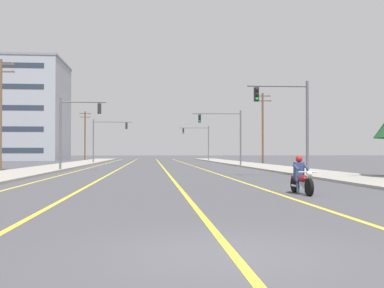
{
  "coord_description": "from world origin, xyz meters",
  "views": [
    {
      "loc": [
        -1.18,
        -7.25,
        1.61
      ],
      "look_at": [
        1.81,
        26.03,
        2.17
      ],
      "focal_mm": 43.35,
      "sensor_mm": 36.0,
      "label": 1
    }
  ],
  "objects_px": {
    "traffic_signal_near_right": "(290,114)",
    "utility_pole_left_near": "(0,110)",
    "motorcycle_with_rider": "(301,179)",
    "traffic_signal_mid_left": "(105,134)",
    "utility_pole_right_far": "(263,126)",
    "utility_pole_left_far": "(85,134)",
    "traffic_signal_near_left": "(73,123)",
    "traffic_signal_far_right": "(200,138)",
    "traffic_signal_mid_right": "(226,129)"
  },
  "relations": [
    {
      "from": "traffic_signal_mid_right",
      "to": "traffic_signal_mid_left",
      "type": "xyz_separation_m",
      "value": [
        -14.83,
        15.59,
        0.01
      ]
    },
    {
      "from": "traffic_signal_mid_right",
      "to": "utility_pole_right_far",
      "type": "relative_size",
      "value": 0.65
    },
    {
      "from": "motorcycle_with_rider",
      "to": "utility_pole_right_far",
      "type": "distance_m",
      "value": 44.76
    },
    {
      "from": "utility_pole_right_far",
      "to": "traffic_signal_far_right",
      "type": "bearing_deg",
      "value": 106.89
    },
    {
      "from": "traffic_signal_far_right",
      "to": "utility_pole_right_far",
      "type": "height_order",
      "value": "utility_pole_right_far"
    },
    {
      "from": "traffic_signal_near_right",
      "to": "traffic_signal_near_left",
      "type": "bearing_deg",
      "value": 144.91
    },
    {
      "from": "traffic_signal_near_right",
      "to": "traffic_signal_mid_right",
      "type": "bearing_deg",
      "value": 91.63
    },
    {
      "from": "motorcycle_with_rider",
      "to": "utility_pole_right_far",
      "type": "bearing_deg",
      "value": 78.01
    },
    {
      "from": "utility_pole_left_near",
      "to": "motorcycle_with_rider",
      "type": "bearing_deg",
      "value": -51.73
    },
    {
      "from": "utility_pole_right_far",
      "to": "utility_pole_left_far",
      "type": "distance_m",
      "value": 37.13
    },
    {
      "from": "traffic_signal_mid_right",
      "to": "utility_pole_left_near",
      "type": "distance_m",
      "value": 23.45
    },
    {
      "from": "utility_pole_right_far",
      "to": "motorcycle_with_rider",
      "type": "bearing_deg",
      "value": -101.99
    },
    {
      "from": "motorcycle_with_rider",
      "to": "traffic_signal_near_right",
      "type": "bearing_deg",
      "value": 74.59
    },
    {
      "from": "traffic_signal_near_right",
      "to": "traffic_signal_mid_left",
      "type": "xyz_separation_m",
      "value": [
        -15.44,
        37.14,
        0.1
      ]
    },
    {
      "from": "traffic_signal_mid_right",
      "to": "traffic_signal_far_right",
      "type": "distance_m",
      "value": 30.59
    },
    {
      "from": "utility_pole_left_far",
      "to": "traffic_signal_near_left",
      "type": "bearing_deg",
      "value": -83.29
    },
    {
      "from": "utility_pole_left_near",
      "to": "utility_pole_left_far",
      "type": "bearing_deg",
      "value": 89.13
    },
    {
      "from": "traffic_signal_mid_left",
      "to": "utility_pole_left_far",
      "type": "height_order",
      "value": "utility_pole_left_far"
    },
    {
      "from": "traffic_signal_far_right",
      "to": "utility_pole_left_near",
      "type": "bearing_deg",
      "value": -117.6
    },
    {
      "from": "traffic_signal_near_left",
      "to": "utility_pole_left_near",
      "type": "relative_size",
      "value": 0.65
    },
    {
      "from": "traffic_signal_mid_right",
      "to": "utility_pole_right_far",
      "type": "bearing_deg",
      "value": 56.78
    },
    {
      "from": "traffic_signal_near_right",
      "to": "utility_pole_left_near",
      "type": "relative_size",
      "value": 0.65
    },
    {
      "from": "traffic_signal_near_left",
      "to": "utility_pole_left_near",
      "type": "height_order",
      "value": "utility_pole_left_near"
    },
    {
      "from": "traffic_signal_near_left",
      "to": "traffic_signal_far_right",
      "type": "height_order",
      "value": "same"
    },
    {
      "from": "traffic_signal_near_right",
      "to": "utility_pole_right_far",
      "type": "bearing_deg",
      "value": 79.34
    },
    {
      "from": "traffic_signal_mid_right",
      "to": "utility_pole_left_far",
      "type": "xyz_separation_m",
      "value": [
        -20.36,
        35.58,
        0.72
      ]
    },
    {
      "from": "traffic_signal_near_right",
      "to": "traffic_signal_mid_left",
      "type": "relative_size",
      "value": 1.0
    },
    {
      "from": "traffic_signal_far_right",
      "to": "utility_pole_right_far",
      "type": "relative_size",
      "value": 0.65
    },
    {
      "from": "motorcycle_with_rider",
      "to": "traffic_signal_far_right",
      "type": "height_order",
      "value": "traffic_signal_far_right"
    },
    {
      "from": "motorcycle_with_rider",
      "to": "utility_pole_left_near",
      "type": "bearing_deg",
      "value": 128.27
    },
    {
      "from": "traffic_signal_near_right",
      "to": "utility_pole_left_far",
      "type": "height_order",
      "value": "utility_pole_left_far"
    },
    {
      "from": "traffic_signal_near_right",
      "to": "utility_pole_left_near",
      "type": "xyz_separation_m",
      "value": [
        -21.67,
        11.27,
        1.08
      ]
    },
    {
      "from": "traffic_signal_near_left",
      "to": "traffic_signal_mid_left",
      "type": "bearing_deg",
      "value": 89.79
    },
    {
      "from": "traffic_signal_near_right",
      "to": "utility_pole_right_far",
      "type": "relative_size",
      "value": 0.65
    },
    {
      "from": "utility_pole_right_far",
      "to": "traffic_signal_near_right",
      "type": "bearing_deg",
      "value": -100.66
    },
    {
      "from": "traffic_signal_near_left",
      "to": "utility_pole_left_near",
      "type": "xyz_separation_m",
      "value": [
        -6.13,
        0.36,
        1.09
      ]
    },
    {
      "from": "traffic_signal_near_left",
      "to": "utility_pole_left_far",
      "type": "height_order",
      "value": "utility_pole_left_far"
    },
    {
      "from": "traffic_signal_mid_left",
      "to": "traffic_signal_mid_right",
      "type": "bearing_deg",
      "value": -46.44
    },
    {
      "from": "traffic_signal_mid_left",
      "to": "utility_pole_left_near",
      "type": "xyz_separation_m",
      "value": [
        -6.23,
        -25.87,
        0.98
      ]
    },
    {
      "from": "traffic_signal_mid_left",
      "to": "utility_pole_right_far",
      "type": "distance_m",
      "value": 22.12
    },
    {
      "from": "traffic_signal_mid_left",
      "to": "utility_pole_right_far",
      "type": "bearing_deg",
      "value": -14.64
    },
    {
      "from": "traffic_signal_mid_right",
      "to": "traffic_signal_mid_left",
      "type": "height_order",
      "value": "same"
    },
    {
      "from": "traffic_signal_near_left",
      "to": "utility_pole_right_far",
      "type": "bearing_deg",
      "value": 43.85
    },
    {
      "from": "traffic_signal_near_right",
      "to": "motorcycle_with_rider",
      "type": "bearing_deg",
      "value": -105.41
    },
    {
      "from": "motorcycle_with_rider",
      "to": "traffic_signal_near_left",
      "type": "distance_m",
      "value": 26.21
    },
    {
      "from": "traffic_signal_mid_right",
      "to": "traffic_signal_near_right",
      "type": "bearing_deg",
      "value": -88.37
    },
    {
      "from": "traffic_signal_mid_left",
      "to": "utility_pole_left_near",
      "type": "height_order",
      "value": "utility_pole_left_near"
    },
    {
      "from": "traffic_signal_near_left",
      "to": "traffic_signal_far_right",
      "type": "xyz_separation_m",
      "value": [
        15.23,
        41.22,
        0.09
      ]
    },
    {
      "from": "traffic_signal_mid_left",
      "to": "utility_pole_right_far",
      "type": "xyz_separation_m",
      "value": [
        21.38,
        -5.59,
        0.99
      ]
    },
    {
      "from": "traffic_signal_near_right",
      "to": "utility_pole_left_far",
      "type": "relative_size",
      "value": 0.69
    }
  ]
}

